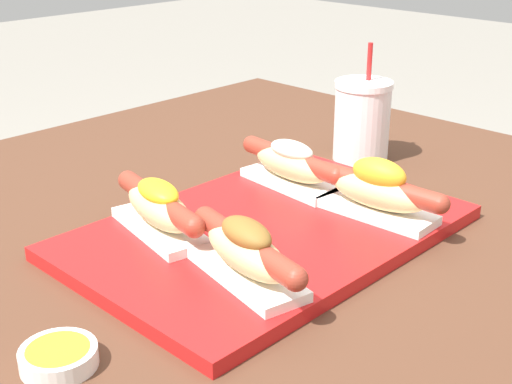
{
  "coord_description": "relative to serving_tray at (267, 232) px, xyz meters",
  "views": [
    {
      "loc": [
        -0.65,
        -0.61,
        1.1
      ],
      "look_at": [
        -0.05,
        -0.02,
        0.75
      ],
      "focal_mm": 50.0,
      "sensor_mm": 36.0,
      "label": 1
    }
  ],
  "objects": [
    {
      "name": "hot_dog_0",
      "position": [
        -0.12,
        -0.08,
        0.04
      ],
      "size": [
        0.09,
        0.2,
        0.07
      ],
      "color": "white",
      "rests_on": "serving_tray"
    },
    {
      "name": "drink_cup",
      "position": [
        0.33,
        0.1,
        0.06
      ],
      "size": [
        0.09,
        0.09,
        0.19
      ],
      "color": "white",
      "rests_on": "patio_table"
    },
    {
      "name": "serving_tray",
      "position": [
        0.0,
        0.0,
        0.0
      ],
      "size": [
        0.49,
        0.33,
        0.02
      ],
      "color": "red",
      "rests_on": "patio_table"
    },
    {
      "name": "hot_dog_1",
      "position": [
        0.12,
        -0.08,
        0.04
      ],
      "size": [
        0.07,
        0.2,
        0.08
      ],
      "color": "white",
      "rests_on": "serving_tray"
    },
    {
      "name": "hot_dog_2",
      "position": [
        -0.11,
        0.08,
        0.04
      ],
      "size": [
        0.09,
        0.2,
        0.07
      ],
      "color": "white",
      "rests_on": "serving_tray"
    },
    {
      "name": "sauce_bowl",
      "position": [
        -0.33,
        -0.05,
        0.0
      ],
      "size": [
        0.07,
        0.07,
        0.02
      ],
      "color": "white",
      "rests_on": "patio_table"
    },
    {
      "name": "hot_dog_3",
      "position": [
        0.12,
        0.07,
        0.04
      ],
      "size": [
        0.07,
        0.2,
        0.07
      ],
      "color": "white",
      "rests_on": "serving_tray"
    }
  ]
}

